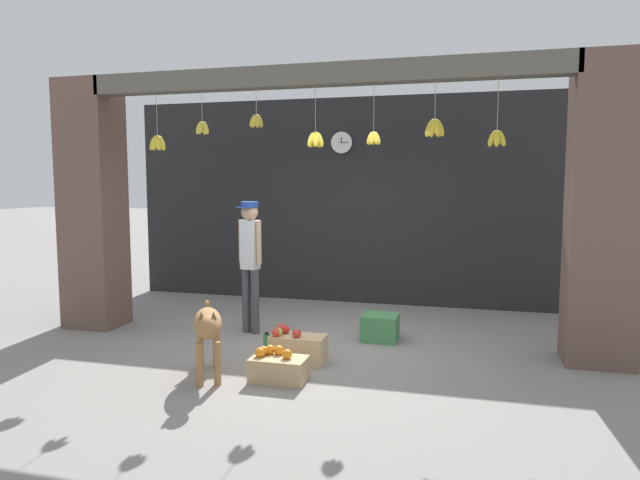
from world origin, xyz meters
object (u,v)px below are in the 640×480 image
produce_box_green (380,327)px  wall_clock (342,143)px  water_bottle (267,345)px  fruit_crate_apples (297,347)px  dog (208,327)px  fruit_crate_oranges (278,367)px  shopkeeper (250,256)px

produce_box_green → wall_clock: (-0.97, 2.06, 2.40)m
water_bottle → wall_clock: (0.16, 3.02, 2.43)m
fruit_crate_apples → water_bottle: 0.41m
dog → fruit_crate_apples: size_ratio=1.60×
fruit_crate_apples → water_bottle: fruit_crate_apples is taller
fruit_crate_oranges → wall_clock: wall_clock is taller
wall_clock → water_bottle: bearing=-93.0°
shopkeeper → fruit_crate_apples: 1.61m
produce_box_green → wall_clock: bearing=115.2°
water_bottle → wall_clock: 3.88m
fruit_crate_apples → wall_clock: 3.96m
dog → fruit_crate_oranges: size_ratio=1.74×
fruit_crate_oranges → produce_box_green: fruit_crate_oranges is taller
dog → water_bottle: size_ratio=3.49×
produce_box_green → water_bottle: size_ratio=1.61×
produce_box_green → wall_clock: wall_clock is taller
fruit_crate_oranges → water_bottle: (-0.39, 0.72, -0.01)m
shopkeeper → fruit_crate_apples: (0.94, -1.00, -0.84)m
shopkeeper → produce_box_green: bearing=-162.1°
shopkeeper → water_bottle: (0.54, -0.88, -0.88)m
water_bottle → fruit_crate_oranges: bearing=-61.7°
produce_box_green → wall_clock: size_ratio=1.22×
shopkeeper → fruit_crate_oranges: shopkeeper is taller
fruit_crate_apples → produce_box_green: fruit_crate_apples is taller
fruit_crate_oranges → water_bottle: size_ratio=2.01×
fruit_crate_oranges → fruit_crate_apples: bearing=89.5°
dog → produce_box_green: (1.43, 1.79, -0.36)m
shopkeeper → fruit_crate_oranges: (0.93, -1.60, -0.87)m
dog → produce_box_green: 2.32m
fruit_crate_apples → produce_box_green: bearing=56.0°
dog → water_bottle: bearing=133.3°
dog → fruit_crate_oranges: 0.80m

